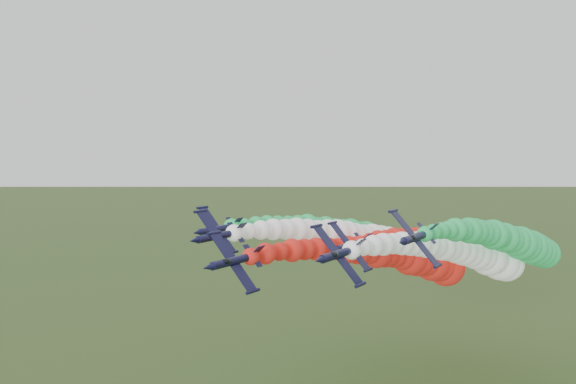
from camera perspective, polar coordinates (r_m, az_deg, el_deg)
name	(u,v)px	position (r m, az deg, el deg)	size (l,w,h in m)	color
jet_lead	(411,260)	(137.88, 12.35, -6.75)	(15.45, 93.26, 23.43)	#111133
jet_inner_left	(387,243)	(144.59, 10.03, -5.15)	(14.77, 92.58, 22.75)	#111133
jet_inner_right	(477,256)	(141.11, 18.68, -6.14)	(15.14, 92.95, 23.12)	#111133
jet_outer_left	(370,237)	(156.40, 8.37, -4.59)	(14.50, 92.31, 22.48)	#111133
jet_outer_right	(519,244)	(147.56, 22.39, -4.89)	(14.46, 92.28, 22.44)	#111133
jet_trail	(465,249)	(159.93, 17.58, -5.55)	(15.15, 92.96, 23.13)	#111133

